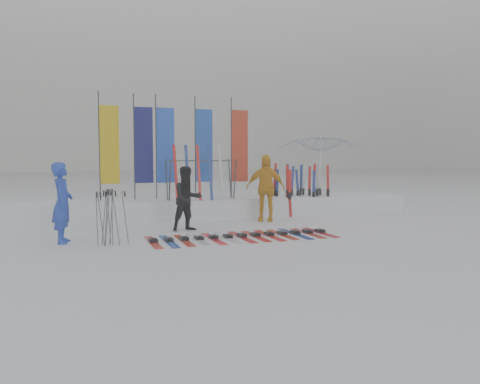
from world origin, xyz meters
name	(u,v)px	position (x,y,z in m)	size (l,w,h in m)	color
ground	(256,242)	(0.00, 0.00, 0.00)	(120.00, 120.00, 0.00)	white
snow_bank	(202,208)	(0.00, 4.60, 0.30)	(14.00, 1.60, 0.60)	white
person_blue	(62,203)	(-4.00, 1.34, 0.88)	(0.64, 0.42, 1.77)	blue
person_black	(187,199)	(-1.04, 2.14, 0.82)	(0.80, 0.62, 1.65)	black
person_yellow	(265,188)	(1.56, 3.20, 0.98)	(1.14, 0.48, 1.95)	#ECA60F
tent_canopy	(321,172)	(4.36, 4.91, 1.36)	(2.98, 3.03, 2.73)	white
ski_row	(242,236)	(-0.06, 0.71, 0.04)	(4.31, 1.69, 0.07)	red
pole_cluster	(109,217)	(-3.07, 0.72, 0.60)	(0.68, 0.44, 1.23)	#595B60
feather_flags	(173,146)	(-0.84, 4.87, 2.24)	(4.66, 0.23, 3.20)	#383A3F
ski_rack	(201,174)	(-0.13, 4.20, 1.38)	(2.04, 0.80, 1.23)	#383A3F
upright_skis	(301,190)	(3.29, 4.27, 0.80)	(1.63, 0.96, 1.70)	navy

